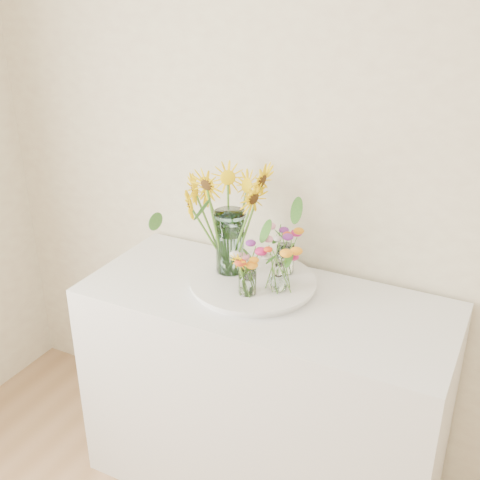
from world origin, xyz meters
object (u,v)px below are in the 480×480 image
Objects in this scene: small_vase_b at (278,277)px; counter at (264,393)px; mason_jar at (230,242)px; small_vase_c at (285,259)px; small_vase_a at (247,281)px; tray at (253,284)px.

counter is at bearing -148.72° from small_vase_b.
counter is 5.44× the size of mason_jar.
small_vase_c is (0.01, 0.16, 0.53)m from counter.
mason_jar is 2.31× the size of small_vase_b.
mason_jar reaches higher than small_vase_a.
small_vase_a is at bearing -104.53° from small_vase_c.
mason_jar is (-0.19, 0.08, 0.60)m from counter.
small_vase_c reaches higher than small_vase_b.
tray is at bearing 147.68° from counter.
counter is 12.55× the size of small_vase_b.
mason_jar reaches higher than small_vase_b.
small_vase_c is (0.20, 0.09, -0.07)m from mason_jar.
counter is at bearing -92.02° from small_vase_c.
tray is 0.18m from mason_jar.
mason_jar is 0.21m from small_vase_a.
small_vase_a reaches higher than counter.
tray is 0.14m from small_vase_b.
tray is 3.87× the size of small_vase_c.
tray is (-0.08, 0.05, 0.46)m from counter.
small_vase_b is at bearing 31.28° from counter.
small_vase_a is at bearing -43.00° from mason_jar.
small_vase_b is 0.93× the size of small_vase_c.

